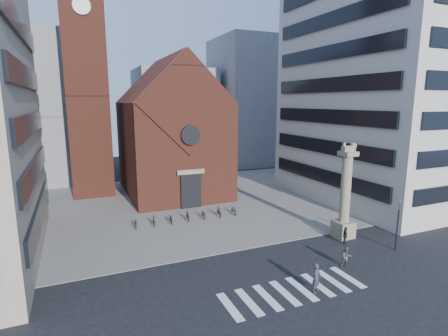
{
  "coord_description": "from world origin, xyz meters",
  "views": [
    {
      "loc": [
        -11.87,
        -20.41,
        12.19
      ],
      "look_at": [
        0.34,
        8.0,
        6.27
      ],
      "focal_mm": 28.0,
      "sensor_mm": 36.0,
      "label": 1
    }
  ],
  "objects_px": {
    "traffic_light": "(398,224)",
    "pedestrian_0": "(317,278)",
    "pedestrian_2": "(345,236)",
    "scooter_0": "(136,223)",
    "lion_column": "(345,200)",
    "pedestrian_1": "(347,257)"
  },
  "relations": [
    {
      "from": "traffic_light",
      "to": "pedestrian_0",
      "type": "height_order",
      "value": "traffic_light"
    },
    {
      "from": "pedestrian_2",
      "to": "scooter_0",
      "type": "xyz_separation_m",
      "value": [
        -15.97,
        11.16,
        -0.28
      ]
    },
    {
      "from": "pedestrian_0",
      "to": "pedestrian_2",
      "type": "bearing_deg",
      "value": 5.31
    },
    {
      "from": "lion_column",
      "to": "pedestrian_2",
      "type": "height_order",
      "value": "lion_column"
    },
    {
      "from": "pedestrian_0",
      "to": "pedestrian_2",
      "type": "xyz_separation_m",
      "value": [
        7.17,
        5.3,
        -0.2
      ]
    },
    {
      "from": "scooter_0",
      "to": "pedestrian_1",
      "type": "bearing_deg",
      "value": -39.95
    },
    {
      "from": "scooter_0",
      "to": "lion_column",
      "type": "bearing_deg",
      "value": -21.68
    },
    {
      "from": "lion_column",
      "to": "pedestrian_2",
      "type": "bearing_deg",
      "value": -125.98
    },
    {
      "from": "pedestrian_2",
      "to": "lion_column",
      "type": "bearing_deg",
      "value": -11.25
    },
    {
      "from": "lion_column",
      "to": "traffic_light",
      "type": "xyz_separation_m",
      "value": [
        1.99,
        -4.0,
        -1.17
      ]
    },
    {
      "from": "pedestrian_1",
      "to": "traffic_light",
      "type": "bearing_deg",
      "value": 26.65
    },
    {
      "from": "scooter_0",
      "to": "traffic_light",
      "type": "bearing_deg",
      "value": -27.74
    },
    {
      "from": "pedestrian_2",
      "to": "pedestrian_0",
      "type": "bearing_deg",
      "value": 151.21
    },
    {
      "from": "traffic_light",
      "to": "pedestrian_1",
      "type": "distance_m",
      "value": 6.18
    },
    {
      "from": "lion_column",
      "to": "pedestrian_2",
      "type": "xyz_separation_m",
      "value": [
        -1.01,
        -1.39,
        -2.67
      ]
    },
    {
      "from": "pedestrian_0",
      "to": "pedestrian_1",
      "type": "height_order",
      "value": "pedestrian_0"
    },
    {
      "from": "lion_column",
      "to": "traffic_light",
      "type": "relative_size",
      "value": 2.02
    },
    {
      "from": "pedestrian_0",
      "to": "lion_column",
      "type": "bearing_deg",
      "value": 8.12
    },
    {
      "from": "traffic_light",
      "to": "pedestrian_1",
      "type": "bearing_deg",
      "value": -172.48
    },
    {
      "from": "traffic_light",
      "to": "lion_column",
      "type": "bearing_deg",
      "value": 116.46
    },
    {
      "from": "lion_column",
      "to": "scooter_0",
      "type": "distance_m",
      "value": 19.81
    },
    {
      "from": "lion_column",
      "to": "pedestrian_1",
      "type": "height_order",
      "value": "lion_column"
    }
  ]
}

